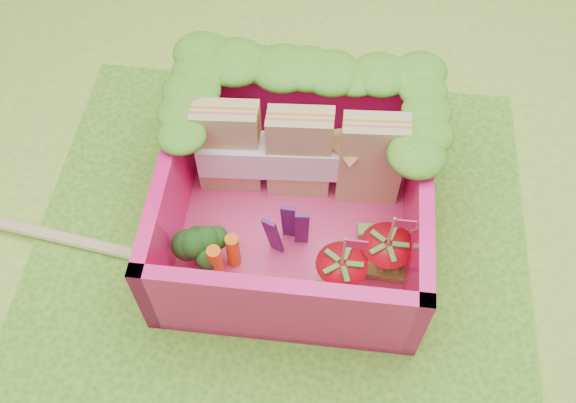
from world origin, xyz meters
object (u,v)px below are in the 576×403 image
Objects in this scene: sandwich_stack at (301,154)px; strawberry_left at (340,276)px; chopsticks at (67,239)px; broccoli at (203,243)px; bento_box at (294,199)px; strawberry_right at (385,257)px.

strawberry_left is (0.26, -0.60, -0.15)m from sandwich_stack.
strawberry_left is 1.46m from chopsticks.
bento_box is at bearing 33.16° from broccoli.
sandwich_stack is at bearing 21.16° from chopsticks.
strawberry_left is at bearing -66.78° from sandwich_stack.
broccoli is at bearing -129.43° from sandwich_stack.
sandwich_stack is at bearing 113.22° from strawberry_left.
chopsticks is at bearing 174.60° from strawberry_left.
bento_box is 0.53m from strawberry_right.
strawberry_right is 0.23× the size of chopsticks.
bento_box is 4.03× the size of broccoli.
strawberry_right is at bearing -0.48° from chopsticks.
bento_box is 0.60× the size of chopsticks.
broccoli is at bearing 173.39° from strawberry_left.
strawberry_right is at bearing -45.54° from sandwich_stack.
strawberry_right reaches higher than chopsticks.
bento_box is 2.66× the size of strawberry_left.
chopsticks is (-1.66, 0.01, -0.16)m from strawberry_right.
strawberry_right reaches higher than broccoli.
bento_box reaches higher than chopsticks.
broccoli is at bearing -146.84° from bento_box.
sandwich_stack is at bearing 134.46° from strawberry_right.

